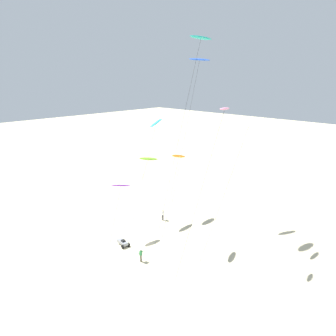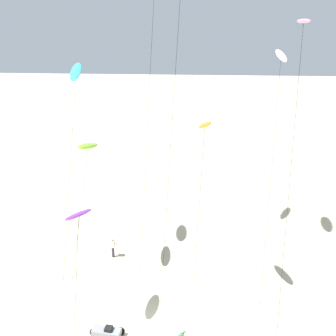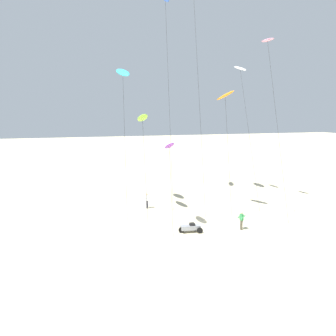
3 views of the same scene
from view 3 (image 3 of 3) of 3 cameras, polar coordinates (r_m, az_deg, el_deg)
The scene contains 10 objects.
ground_plane at distance 34.00m, azimuth 7.07°, elevation -8.97°, with size 260.00×260.00×0.00m, color beige.
kite_purple at distance 30.80m, azimuth 0.22°, elevation 3.51°, with size 1.34×3.38×8.06m.
kite_pink at distance 40.69m, azimuth 15.72°, elevation 18.57°, with size 1.40×7.19×18.05m.
kite_lime at distance 35.91m, azimuth -4.12°, elevation 7.96°, with size 1.29×6.14×10.41m.
kite_cyan at distance 38.54m, azimuth -7.26°, elevation 14.84°, with size 1.50×5.95×15.29m.
kite_white at distance 44.86m, azimuth 11.52°, elevation 15.03°, with size 1.59×8.21×16.12m.
kite_orange at distance 36.54m, azimuth 9.15°, elevation 11.26°, with size 1.13×4.39×12.69m.
kite_flyer_nearest at distance 39.10m, azimuth -3.36°, elevation -5.20°, with size 0.68×0.67×1.67m.
kite_flyer_middle at distance 32.69m, azimuth 11.68°, elevation -8.17°, with size 0.59×0.61×1.67m.
beach_buggy at distance 31.62m, azimuth 3.70°, elevation -9.47°, with size 2.11×1.09×0.82m.
Camera 3 is at (-14.21, -29.11, 10.31)m, focal length 38.08 mm.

